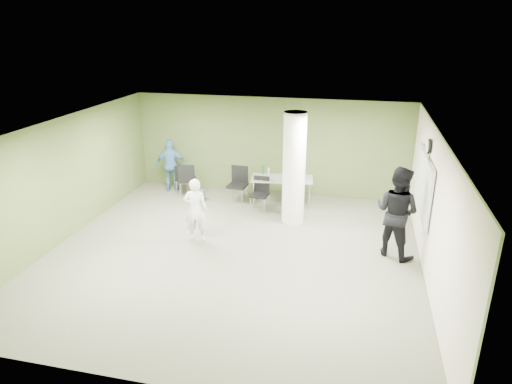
% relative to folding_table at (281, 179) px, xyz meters
% --- Properties ---
extents(floor, '(8.00, 8.00, 0.00)m').
position_rel_folding_table_xyz_m(floor, '(-0.52, -3.02, -0.74)').
color(floor, '#515240').
rests_on(floor, ground).
extents(ceiling, '(8.00, 8.00, 0.00)m').
position_rel_folding_table_xyz_m(ceiling, '(-0.52, -3.02, 2.06)').
color(ceiling, white).
rests_on(ceiling, wall_back).
extents(wall_back, '(8.00, 2.80, 0.02)m').
position_rel_folding_table_xyz_m(wall_back, '(-0.52, 0.98, 0.66)').
color(wall_back, '#4D5E2C').
rests_on(wall_back, floor).
extents(wall_left, '(0.02, 8.00, 2.80)m').
position_rel_folding_table_xyz_m(wall_left, '(-4.52, -3.02, 0.66)').
color(wall_left, '#4D5E2C').
rests_on(wall_left, floor).
extents(wall_right_cream, '(0.02, 8.00, 2.80)m').
position_rel_folding_table_xyz_m(wall_right_cream, '(3.48, -3.02, 0.66)').
color(wall_right_cream, beige).
rests_on(wall_right_cream, floor).
extents(column, '(0.56, 0.56, 2.80)m').
position_rel_folding_table_xyz_m(column, '(0.48, -1.02, 0.66)').
color(column, silver).
rests_on(column, floor).
extents(whiteboard, '(0.05, 2.30, 1.30)m').
position_rel_folding_table_xyz_m(whiteboard, '(3.40, -1.82, 0.76)').
color(whiteboard, silver).
rests_on(whiteboard, wall_right_cream).
extents(wall_clock, '(0.06, 0.32, 0.32)m').
position_rel_folding_table_xyz_m(wall_clock, '(3.41, -1.82, 1.61)').
color(wall_clock, black).
rests_on(wall_clock, wall_right_cream).
extents(folding_table, '(1.74, 0.94, 1.04)m').
position_rel_folding_table_xyz_m(folding_table, '(0.00, 0.00, 0.00)').
color(folding_table, gray).
rests_on(folding_table, floor).
extents(wastebasket, '(0.28, 0.28, 0.32)m').
position_rel_folding_table_xyz_m(wastebasket, '(-2.28, -0.26, -0.58)').
color(wastebasket, '#4C4C4C').
rests_on(wastebasket, floor).
extents(chair_back_left, '(0.62, 0.62, 0.98)m').
position_rel_folding_table_xyz_m(chair_back_left, '(-2.76, 0.03, -0.17)').
color(chair_back_left, black).
rests_on(chair_back_left, floor).
extents(chair_back_right, '(0.44, 0.44, 0.85)m').
position_rel_folding_table_xyz_m(chair_back_right, '(-2.98, 0.27, -0.25)').
color(chair_back_right, black).
rests_on(chair_back_right, floor).
extents(chair_table_left, '(0.54, 0.54, 1.01)m').
position_rel_folding_table_xyz_m(chair_table_left, '(-1.22, -0.00, -0.15)').
color(chair_table_left, black).
rests_on(chair_table_left, floor).
extents(chair_table_right, '(0.48, 0.48, 0.91)m').
position_rel_folding_table_xyz_m(chair_table_right, '(-0.49, -0.46, -0.21)').
color(chair_table_right, black).
rests_on(chair_table_right, floor).
extents(woman_white, '(0.59, 0.43, 1.51)m').
position_rel_folding_table_xyz_m(woman_white, '(-1.53, -2.58, 0.01)').
color(woman_white, silver).
rests_on(woman_white, floor).
extents(man_black, '(1.23, 1.16, 2.01)m').
position_rel_folding_table_xyz_m(man_black, '(2.88, -2.29, 0.26)').
color(man_black, black).
rests_on(man_black, floor).
extents(man_blue, '(1.00, 0.64, 1.58)m').
position_rel_folding_table_xyz_m(man_blue, '(-3.37, 0.38, 0.05)').
color(man_blue, teal).
rests_on(man_blue, floor).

